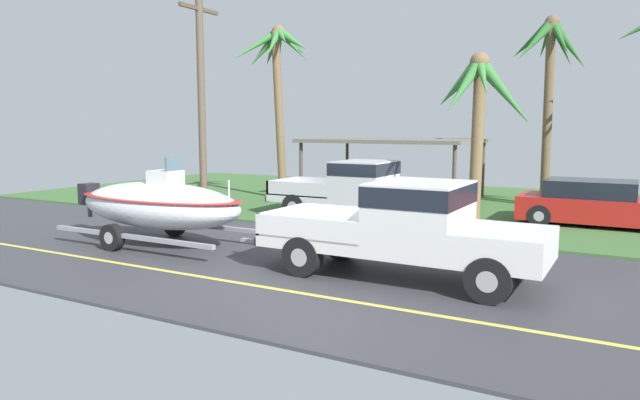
{
  "coord_description": "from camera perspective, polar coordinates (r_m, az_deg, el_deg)",
  "views": [
    {
      "loc": [
        5.83,
        -10.3,
        2.94
      ],
      "look_at": [
        -0.68,
        1.28,
        1.24
      ],
      "focal_mm": 32.31,
      "sensor_mm": 36.0,
      "label": 1
    }
  ],
  "objects": [
    {
      "name": "boat_on_trailer",
      "position": [
        14.85,
        -15.71,
        -0.44
      ],
      "size": [
        6.19,
        2.33,
        2.21
      ],
      "color": "gray",
      "rests_on": "ground"
    },
    {
      "name": "parked_pickup_background",
      "position": [
        18.17,
        4.32,
        1.25
      ],
      "size": [
        5.62,
        2.02,
        1.88
      ],
      "color": "silver",
      "rests_on": "ground"
    },
    {
      "name": "parked_sedan_near",
      "position": [
        18.8,
        25.67,
        -0.37
      ],
      "size": [
        4.39,
        1.95,
        1.38
      ],
      "color": "#B21E19",
      "rests_on": "ground"
    },
    {
      "name": "carport_awning",
      "position": [
        23.59,
        7.29,
        5.74
      ],
      "size": [
        6.76,
        4.63,
        2.45
      ],
      "color": "#4C4238",
      "rests_on": "ground"
    },
    {
      "name": "palm_tree_near_right",
      "position": [
        16.51,
        15.53,
        9.57
      ],
      "size": [
        2.75,
        2.83,
        4.95
      ],
      "color": "brown",
      "rests_on": "ground"
    },
    {
      "name": "palm_tree_near_left",
      "position": [
        23.04,
        -4.19,
        13.58
      ],
      "size": [
        2.72,
        3.22,
        6.85
      ],
      "color": "brown",
      "rests_on": "ground"
    },
    {
      "name": "ground",
      "position": [
        19.79,
        11.87,
        -1.46
      ],
      "size": [
        36.0,
        22.0,
        0.11
      ],
      "color": "#38383D"
    },
    {
      "name": "palm_tree_far_right",
      "position": [
        22.09,
        21.72,
        12.49
      ],
      "size": [
        2.72,
        3.32,
        6.78
      ],
      "color": "brown",
      "rests_on": "ground"
    },
    {
      "name": "pickup_truck_towing",
      "position": [
        11.18,
        9.65,
        -2.57
      ],
      "size": [
        5.76,
        1.99,
        1.9
      ],
      "color": "silver",
      "rests_on": "ground"
    },
    {
      "name": "utility_pole",
      "position": [
        19.45,
        -11.66,
        9.64
      ],
      "size": [
        0.24,
        1.8,
        7.29
      ],
      "color": "brown",
      "rests_on": "ground"
    }
  ]
}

